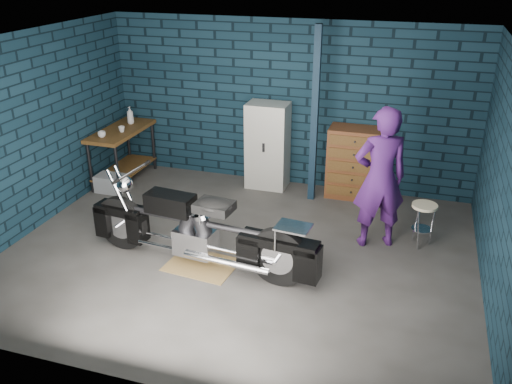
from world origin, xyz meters
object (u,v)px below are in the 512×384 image
at_px(workbench, 123,155).
at_px(shop_stool, 422,225).
at_px(person, 380,178).
at_px(storage_bin, 111,183).
at_px(locker, 268,146).
at_px(motorcycle, 200,225).
at_px(tool_chest, 355,163).

xyz_separation_m(workbench, shop_stool, (4.94, -0.84, -0.15)).
xyz_separation_m(person, shop_stool, (0.60, 0.14, -0.65)).
bearing_deg(storage_bin, shop_stool, -3.91).
distance_m(storage_bin, shop_stool, 4.94).
bearing_deg(storage_bin, workbench, 92.29).
bearing_deg(person, storage_bin, -28.58).
bearing_deg(locker, person, -37.01).
bearing_deg(motorcycle, person, 36.85).
distance_m(locker, shop_stool, 2.88).
height_order(workbench, storage_bin, workbench).
bearing_deg(workbench, shop_stool, -9.61).
height_order(storage_bin, locker, locker).
xyz_separation_m(storage_bin, locker, (2.40, 0.98, 0.57)).
height_order(person, tool_chest, person).
bearing_deg(shop_stool, tool_chest, 129.67).
relative_size(workbench, shop_stool, 2.31).
xyz_separation_m(motorcycle, person, (2.02, 1.22, 0.38)).
bearing_deg(locker, storage_bin, -157.75).
xyz_separation_m(person, storage_bin, (-4.32, 0.47, -0.81)).
bearing_deg(tool_chest, person, -71.30).
bearing_deg(tool_chest, motorcycle, -119.74).
bearing_deg(motorcycle, workbench, 142.42).
height_order(storage_bin, shop_stool, shop_stool).
height_order(motorcycle, tool_chest, motorcycle).
relative_size(motorcycle, tool_chest, 2.29).
bearing_deg(tool_chest, storage_bin, -165.65).
distance_m(storage_bin, tool_chest, 3.98).
bearing_deg(tool_chest, locker, 180.00).
relative_size(person, tool_chest, 1.68).
xyz_separation_m(person, tool_chest, (-0.49, 1.45, -0.39)).
distance_m(workbench, person, 4.48).
distance_m(workbench, motorcycle, 3.20).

